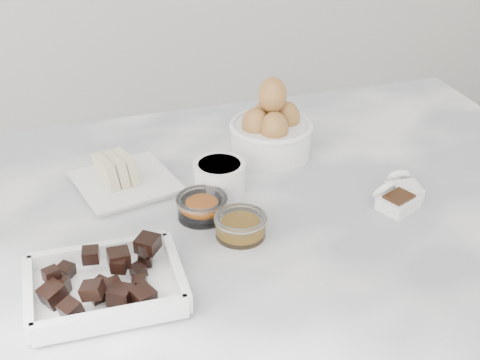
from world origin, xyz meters
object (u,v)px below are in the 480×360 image
vanilla_spoon (395,199)px  butter_plate (124,177)px  salt_spoon (402,187)px  sugar_ramekin (220,176)px  honey_bowl (241,225)px  egg_bowl (271,130)px  chocolate_dish (105,283)px  zest_bowl (202,206)px

vanilla_spoon → butter_plate: bearing=154.9°
vanilla_spoon → salt_spoon: (0.03, 0.03, -0.00)m
sugar_ramekin → honey_bowl: 0.13m
sugar_ramekin → salt_spoon: 0.29m
vanilla_spoon → egg_bowl: bearing=118.6°
honey_bowl → chocolate_dish: bearing=-159.0°
egg_bowl → zest_bowl: 0.23m
salt_spoon → egg_bowl: bearing=128.3°
butter_plate → salt_spoon: size_ratio=2.62×
chocolate_dish → butter_plate: size_ratio=1.12×
chocolate_dish → vanilla_spoon: 0.46m
butter_plate → egg_bowl: 0.27m
chocolate_dish → butter_plate: 0.27m
chocolate_dish → honey_bowl: chocolate_dish is taller
butter_plate → honey_bowl: 0.23m
chocolate_dish → egg_bowl: (0.33, 0.31, 0.02)m
butter_plate → vanilla_spoon: (0.39, -0.18, -0.01)m
chocolate_dish → vanilla_spoon: (0.45, 0.08, -0.01)m
egg_bowl → vanilla_spoon: egg_bowl is taller
chocolate_dish → egg_bowl: egg_bowl is taller
honey_bowl → sugar_ramekin: bearing=87.7°
vanilla_spoon → zest_bowl: bearing=167.7°
butter_plate → vanilla_spoon: bearing=-25.1°
butter_plate → sugar_ramekin: butter_plate is taller
egg_bowl → salt_spoon: size_ratio=2.19×
honey_bowl → butter_plate: bearing=127.1°
sugar_ramekin → zest_bowl: size_ratio=1.06×
egg_bowl → zest_bowl: (-0.17, -0.16, -0.03)m
chocolate_dish → zest_bowl: (0.16, 0.14, -0.00)m
sugar_ramekin → zest_bowl: sugar_ramekin is taller
butter_plate → egg_bowl: bearing=9.1°
sugar_ramekin → vanilla_spoon: sugar_ramekin is taller
salt_spoon → sugar_ramekin: bearing=160.8°
salt_spoon → zest_bowl: bearing=174.3°
chocolate_dish → zest_bowl: 0.22m
egg_bowl → honey_bowl: egg_bowl is taller
sugar_ramekin → chocolate_dish: bearing=-135.3°
zest_bowl → chocolate_dish: bearing=-138.8°
zest_bowl → salt_spoon: 0.32m
chocolate_dish → vanilla_spoon: chocolate_dish is taller
zest_bowl → vanilla_spoon: size_ratio=0.96×
sugar_ramekin → salt_spoon: size_ratio=1.24×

